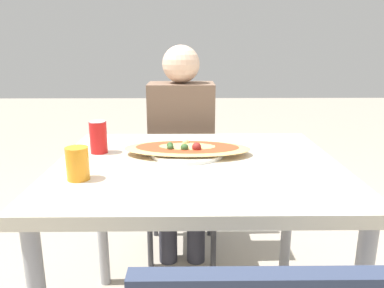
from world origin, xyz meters
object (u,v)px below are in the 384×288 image
(chair_far_seated, at_px, (182,163))
(drink_glass, at_px, (78,164))
(pizza_main, at_px, (187,149))
(person_seated, at_px, (181,139))
(soda_can, at_px, (98,137))
(dining_table, at_px, (197,184))

(chair_far_seated, relative_size, drink_glass, 8.71)
(chair_far_seated, bearing_deg, pizza_main, 92.64)
(person_seated, relative_size, soda_can, 9.35)
(dining_table, distance_m, soda_can, 0.43)
(soda_can, relative_size, drink_glass, 1.20)
(dining_table, relative_size, drink_glass, 9.75)
(chair_far_seated, height_order, person_seated, person_seated)
(soda_can, xyz_separation_m, drink_glass, (0.00, -0.30, -0.01))
(drink_glass, bearing_deg, soda_can, 90.55)
(pizza_main, height_order, soda_can, soda_can)
(soda_can, height_order, drink_glass, soda_can)
(chair_far_seated, bearing_deg, dining_table, 94.90)
(dining_table, relative_size, chair_far_seated, 1.12)
(dining_table, relative_size, person_seated, 0.87)
(dining_table, relative_size, pizza_main, 2.05)
(pizza_main, relative_size, soda_can, 3.94)
(person_seated, height_order, pizza_main, person_seated)
(dining_table, xyz_separation_m, pizza_main, (-0.03, 0.10, 0.11))
(chair_far_seated, height_order, pizza_main, chair_far_seated)
(dining_table, bearing_deg, person_seated, 95.78)
(drink_glass, bearing_deg, dining_table, 24.24)
(pizza_main, bearing_deg, person_seated, 93.20)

